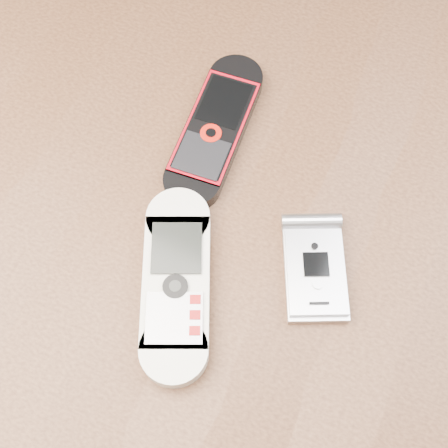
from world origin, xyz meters
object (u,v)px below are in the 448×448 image
at_px(nokia_black_red, 215,129).
at_px(motorola_razr, 315,270).
at_px(nokia_white, 176,283).
at_px(table, 219,272).

distance_m(nokia_black_red, motorola_razr, 0.15).
height_order(nokia_white, nokia_black_red, nokia_white).
distance_m(table, nokia_black_red, 0.14).
bearing_deg(table, motorola_razr, -4.95).
bearing_deg(nokia_white, table, 57.82).
height_order(table, nokia_black_red, nokia_black_red).
distance_m(nokia_white, motorola_razr, 0.11).
bearing_deg(motorola_razr, table, 151.31).
distance_m(table, motorola_razr, 0.14).
height_order(table, nokia_white, nokia_white).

